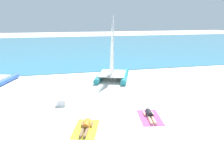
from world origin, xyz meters
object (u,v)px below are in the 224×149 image
(sunbather_right, at_px, (150,115))
(towel_left, at_px, (86,129))
(sailboat_teal, at_px, (113,70))
(towel_right, at_px, (150,118))
(sunbather_left, at_px, (86,126))
(cooler_box, at_px, (61,103))

(sunbather_right, bearing_deg, towel_left, -162.50)
(towel_left, xyz_separation_m, sunbather_right, (3.43, 0.50, 0.13))
(sailboat_teal, xyz_separation_m, sunbather_right, (0.27, -7.56, -0.66))
(towel_right, xyz_separation_m, sunbather_right, (0.01, 0.07, 0.13))
(sunbather_left, bearing_deg, towel_left, -90.00)
(sunbather_left, height_order, sunbather_right, same)
(sunbather_left, xyz_separation_m, sunbather_right, (3.41, 0.43, 0.00))
(sunbather_left, distance_m, sunbather_right, 3.44)
(sunbather_left, xyz_separation_m, cooler_box, (-1.14, 3.06, 0.05))
(towel_left, height_order, towel_right, same)
(sailboat_teal, relative_size, towel_right, 2.78)
(towel_right, relative_size, cooler_box, 3.80)
(sunbather_left, relative_size, cooler_box, 3.09)
(sailboat_teal, height_order, sunbather_left, sailboat_teal)
(towel_left, height_order, sunbather_left, sunbather_left)
(towel_right, distance_m, sunbather_right, 0.14)
(sunbather_left, relative_size, towel_right, 0.81)
(cooler_box, bearing_deg, towel_left, -70.32)
(towel_left, bearing_deg, cooler_box, 109.68)
(sunbather_right, bearing_deg, sunbather_left, -163.51)
(sailboat_teal, relative_size, sunbather_left, 3.42)
(sunbather_left, bearing_deg, sunbather_right, 23.73)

